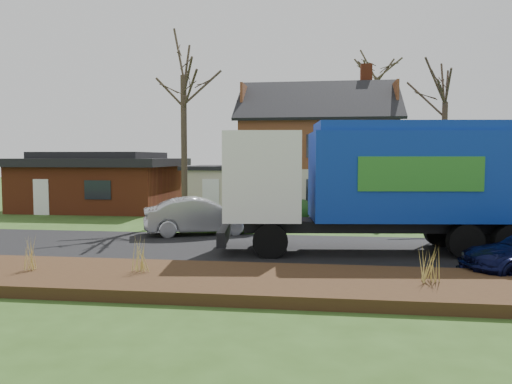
# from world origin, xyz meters

# --- Properties ---
(ground) EXTENTS (120.00, 120.00, 0.00)m
(ground) POSITION_xyz_m (0.00, 0.00, 0.00)
(ground) COLOR #2B4617
(ground) RESTS_ON ground
(road) EXTENTS (80.00, 7.00, 0.02)m
(road) POSITION_xyz_m (0.00, 0.00, 0.01)
(road) COLOR black
(road) RESTS_ON ground
(mulch_verge) EXTENTS (80.00, 3.50, 0.30)m
(mulch_verge) POSITION_xyz_m (0.00, -5.30, 0.15)
(mulch_verge) COLOR black
(mulch_verge) RESTS_ON ground
(main_house) EXTENTS (12.95, 8.95, 9.26)m
(main_house) POSITION_xyz_m (1.49, 13.91, 4.03)
(main_house) COLOR beige
(main_house) RESTS_ON ground
(ranch_house) EXTENTS (9.80, 8.20, 3.70)m
(ranch_house) POSITION_xyz_m (-12.00, 13.00, 1.81)
(ranch_house) COLOR brown
(ranch_house) RESTS_ON ground
(garbage_truck) EXTENTS (10.98, 4.08, 4.59)m
(garbage_truck) POSITION_xyz_m (4.37, 0.16, 2.65)
(garbage_truck) COLOR black
(garbage_truck) RESTS_ON ground
(silver_sedan) EXTENTS (5.17, 3.38, 1.61)m
(silver_sedan) POSITION_xyz_m (-2.96, 3.32, 0.81)
(silver_sedan) COLOR #A0A2A7
(silver_sedan) RESTS_ON ground
(tree_front_west) EXTENTS (3.55, 3.55, 10.56)m
(tree_front_west) POSITION_xyz_m (-4.87, 7.50, 8.70)
(tree_front_west) COLOR #3D3224
(tree_front_west) RESTS_ON ground
(tree_front_east) EXTENTS (3.17, 3.17, 8.82)m
(tree_front_east) POSITION_xyz_m (8.43, 8.67, 7.17)
(tree_front_east) COLOR #3D2E24
(tree_front_east) RESTS_ON ground
(tree_back) EXTENTS (4.10, 4.10, 12.97)m
(tree_back) POSITION_xyz_m (6.43, 22.55, 10.81)
(tree_back) COLOR #3D3425
(tree_back) RESTS_ON ground
(grass_clump_west) EXTENTS (0.33, 0.27, 0.86)m
(grass_clump_west) POSITION_xyz_m (-5.56, -5.36, 0.73)
(grass_clump_west) COLOR tan
(grass_clump_west) RESTS_ON mulch_verge
(grass_clump_mid) EXTENTS (0.34, 0.28, 0.94)m
(grass_clump_mid) POSITION_xyz_m (-2.50, -5.11, 0.77)
(grass_clump_mid) COLOR tan
(grass_clump_mid) RESTS_ON mulch_verge
(grass_clump_east) EXTENTS (0.37, 0.30, 0.91)m
(grass_clump_east) POSITION_xyz_m (4.98, -5.27, 0.76)
(grass_clump_east) COLOR tan
(grass_clump_east) RESTS_ON mulch_verge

